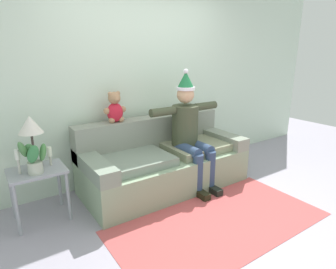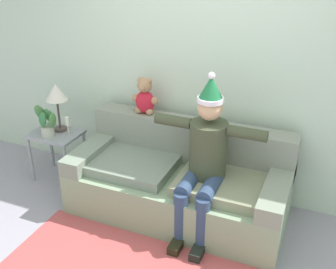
{
  "view_description": "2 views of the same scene",
  "coord_description": "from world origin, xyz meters",
  "px_view_note": "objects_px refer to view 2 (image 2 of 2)",
  "views": [
    {
      "loc": [
        -1.89,
        -1.89,
        1.71
      ],
      "look_at": [
        -0.07,
        0.79,
        0.76
      ],
      "focal_mm": 30.4,
      "sensor_mm": 36.0,
      "label": 1
    },
    {
      "loc": [
        1.22,
        -2.17,
        2.49
      ],
      "look_at": [
        -0.09,
        0.91,
        0.87
      ],
      "focal_mm": 43.32,
      "sensor_mm": 36.0,
      "label": 2
    }
  ],
  "objects_px": {
    "table_lamp": "(56,94)",
    "candle_tall": "(41,118)",
    "candle_short": "(68,123)",
    "potted_plant": "(47,122)",
    "side_table": "(56,141)",
    "person_seated": "(205,157)",
    "couch": "(180,181)",
    "teddy_bear": "(145,97)"
  },
  "relations": [
    {
      "from": "table_lamp",
      "to": "potted_plant",
      "type": "xyz_separation_m",
      "value": [
        -0.03,
        -0.17,
        -0.26
      ]
    },
    {
      "from": "person_seated",
      "to": "teddy_bear",
      "type": "height_order",
      "value": "person_seated"
    },
    {
      "from": "couch",
      "to": "candle_short",
      "type": "xyz_separation_m",
      "value": [
        -1.35,
        0.08,
        0.36
      ]
    },
    {
      "from": "side_table",
      "to": "table_lamp",
      "type": "xyz_separation_m",
      "value": [
        0.01,
        0.08,
        0.52
      ]
    },
    {
      "from": "person_seated",
      "to": "side_table",
      "type": "distance_m",
      "value": 1.83
    },
    {
      "from": "table_lamp",
      "to": "candle_tall",
      "type": "xyz_separation_m",
      "value": [
        -0.16,
        -0.1,
        -0.26
      ]
    },
    {
      "from": "couch",
      "to": "candle_short",
      "type": "bearing_deg",
      "value": 176.72
    },
    {
      "from": "person_seated",
      "to": "table_lamp",
      "type": "xyz_separation_m",
      "value": [
        -1.78,
        0.29,
        0.23
      ]
    },
    {
      "from": "person_seated",
      "to": "table_lamp",
      "type": "bearing_deg",
      "value": 170.67
    },
    {
      "from": "potted_plant",
      "to": "side_table",
      "type": "bearing_deg",
      "value": 75.27
    },
    {
      "from": "candle_tall",
      "to": "candle_short",
      "type": "relative_size",
      "value": 1.24
    },
    {
      "from": "candle_short",
      "to": "potted_plant",
      "type": "bearing_deg",
      "value": -144.02
    },
    {
      "from": "table_lamp",
      "to": "teddy_bear",
      "type": "bearing_deg",
      "value": 9.5
    },
    {
      "from": "side_table",
      "to": "candle_tall",
      "type": "height_order",
      "value": "candle_tall"
    },
    {
      "from": "couch",
      "to": "potted_plant",
      "type": "xyz_separation_m",
      "value": [
        -1.52,
        -0.05,
        0.4
      ]
    },
    {
      "from": "couch",
      "to": "table_lamp",
      "type": "relative_size",
      "value": 3.88
    },
    {
      "from": "couch",
      "to": "person_seated",
      "type": "relative_size",
      "value": 1.39
    },
    {
      "from": "teddy_bear",
      "to": "candle_short",
      "type": "height_order",
      "value": "teddy_bear"
    },
    {
      "from": "potted_plant",
      "to": "candle_tall",
      "type": "bearing_deg",
      "value": 152.81
    },
    {
      "from": "potted_plant",
      "to": "couch",
      "type": "bearing_deg",
      "value": 1.83
    },
    {
      "from": "potted_plant",
      "to": "candle_tall",
      "type": "height_order",
      "value": "potted_plant"
    },
    {
      "from": "person_seated",
      "to": "table_lamp",
      "type": "relative_size",
      "value": 2.78
    },
    {
      "from": "person_seated",
      "to": "potted_plant",
      "type": "relative_size",
      "value": 4.15
    },
    {
      "from": "table_lamp",
      "to": "candle_tall",
      "type": "height_order",
      "value": "table_lamp"
    },
    {
      "from": "potted_plant",
      "to": "candle_short",
      "type": "height_order",
      "value": "potted_plant"
    },
    {
      "from": "candle_short",
      "to": "teddy_bear",
      "type": "bearing_deg",
      "value": 13.91
    },
    {
      "from": "couch",
      "to": "side_table",
      "type": "relative_size",
      "value": 3.72
    },
    {
      "from": "potted_plant",
      "to": "table_lamp",
      "type": "bearing_deg",
      "value": 78.88
    },
    {
      "from": "couch",
      "to": "potted_plant",
      "type": "relative_size",
      "value": 5.79
    },
    {
      "from": "couch",
      "to": "teddy_bear",
      "type": "relative_size",
      "value": 5.5
    },
    {
      "from": "couch",
      "to": "candle_short",
      "type": "relative_size",
      "value": 10.44
    },
    {
      "from": "couch",
      "to": "table_lamp",
      "type": "xyz_separation_m",
      "value": [
        -1.49,
        0.12,
        0.65
      ]
    },
    {
      "from": "person_seated",
      "to": "candle_tall",
      "type": "relative_size",
      "value": 6.03
    },
    {
      "from": "couch",
      "to": "candle_short",
      "type": "height_order",
      "value": "couch"
    },
    {
      "from": "teddy_bear",
      "to": "table_lamp",
      "type": "xyz_separation_m",
      "value": [
        -0.98,
        -0.16,
        -0.05
      ]
    },
    {
      "from": "side_table",
      "to": "potted_plant",
      "type": "xyz_separation_m",
      "value": [
        -0.02,
        -0.09,
        0.26
      ]
    },
    {
      "from": "person_seated",
      "to": "side_table",
      "type": "xyz_separation_m",
      "value": [
        -1.79,
        0.21,
        -0.29
      ]
    },
    {
      "from": "teddy_bear",
      "to": "potted_plant",
      "type": "height_order",
      "value": "teddy_bear"
    },
    {
      "from": "couch",
      "to": "table_lamp",
      "type": "height_order",
      "value": "table_lamp"
    },
    {
      "from": "teddy_bear",
      "to": "potted_plant",
      "type": "relative_size",
      "value": 1.05
    },
    {
      "from": "person_seated",
      "to": "couch",
      "type": "bearing_deg",
      "value": 149.81
    },
    {
      "from": "couch",
      "to": "candle_tall",
      "type": "relative_size",
      "value": 8.41
    }
  ]
}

